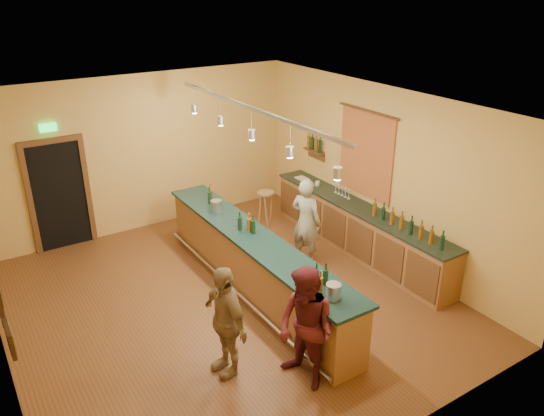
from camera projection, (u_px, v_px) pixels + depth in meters
floor at (226, 302)px, 8.69m from camera, size 7.00×7.00×0.00m
ceiling at (218, 109)px, 7.41m from camera, size 6.50×7.00×0.02m
wall_back at (142, 154)px, 10.75m from camera, size 6.50×0.02×3.20m
wall_front at (385, 332)px, 5.35m from camera, size 6.50×0.02×3.20m
wall_right at (381, 174)px, 9.66m from camera, size 0.02×7.00×3.20m
doorway at (59, 193)px, 10.08m from camera, size 1.15×0.09×2.48m
tapestry at (366, 155)px, 9.86m from camera, size 0.03×1.40×1.60m
bottle_shelf at (315, 145)px, 11.06m from camera, size 0.17×0.55×0.54m
back_counter at (358, 229)px, 10.11m from camera, size 0.60×4.55×1.27m
tasting_bar at (254, 261)px, 8.71m from camera, size 0.73×5.10×1.38m
pendant_track at (252, 119)px, 7.76m from camera, size 0.11×4.60×0.50m
bartender at (306, 222)px, 9.59m from camera, size 0.60×0.71×1.65m
customer_a at (306, 329)px, 6.66m from camera, size 0.76×0.90×1.68m
customer_b at (225, 321)px, 6.88m from camera, size 0.44×0.95×1.59m
bar_stool at (266, 198)px, 11.21m from camera, size 0.36×0.36×0.74m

